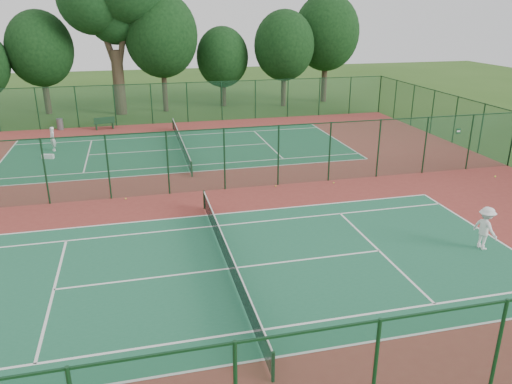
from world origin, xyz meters
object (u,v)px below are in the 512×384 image
player_far (53,139)px  bench (104,123)px  player_near (485,228)px  trash_bin (60,124)px  kit_bag (48,156)px

player_far → bench: 6.94m
player_near → trash_bin: size_ratio=1.99×
trash_bin → player_far: bearing=-87.3°
player_near → trash_bin: bearing=26.4°
kit_bag → player_far: bearing=104.1°
kit_bag → trash_bin: bearing=109.6°
bench → kit_bag: size_ratio=2.25×
player_near → kit_bag: 27.09m
player_near → trash_bin: 33.80m
player_near → player_far: player_near is taller
player_far → kit_bag: player_far is taller
player_far → player_near: bearing=19.8°
player_near → player_far: bearing=34.0°
player_far → kit_bag: size_ratio=2.19×
bench → kit_bag: bearing=-125.3°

